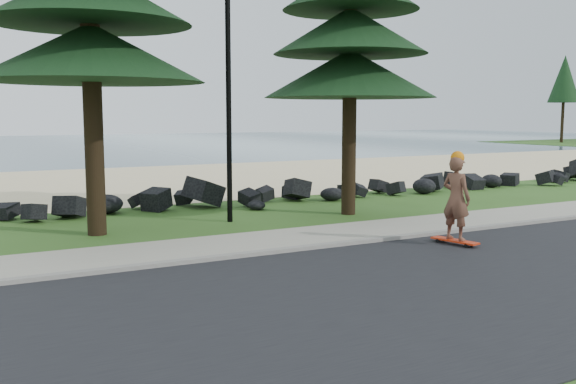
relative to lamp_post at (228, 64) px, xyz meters
name	(u,v)px	position (x,y,z in m)	size (l,w,h in m)	color
ground	(287,243)	(0.00, -3.20, -4.13)	(160.00, 160.00, 0.00)	#2E5119
road	(420,291)	(0.00, -7.70, -4.12)	(160.00, 7.00, 0.02)	black
kerb	(307,248)	(0.00, -4.10, -4.08)	(160.00, 0.20, 0.10)	gray
sidewalk	(283,239)	(0.00, -3.00, -4.09)	(160.00, 2.00, 0.08)	gray
beach_sand	(123,182)	(0.00, 11.30, -4.13)	(160.00, 15.00, 0.01)	beige
ocean	(23,145)	(0.00, 47.80, -4.13)	(160.00, 58.00, 0.01)	#2F4E5B
seawall_boulders	(198,210)	(0.00, 2.40, -4.13)	(60.00, 2.40, 1.10)	black
lamp_post	(228,64)	(0.00, 0.00, 0.00)	(0.25, 0.14, 8.14)	black
skateboarder	(456,199)	(3.08, -5.19, -3.11)	(0.57, 1.12, 2.03)	red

